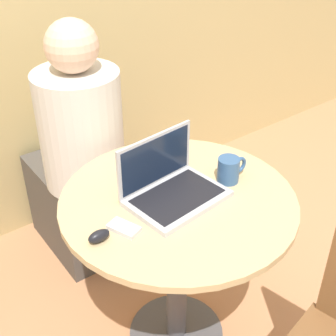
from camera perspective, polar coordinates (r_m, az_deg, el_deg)
ground_plane at (r=2.15m, az=1.00°, el=-19.54°), size 12.00×12.00×0.00m
round_table at (r=1.74m, az=1.18°, el=-8.13°), size 0.83×0.83×0.73m
laptop at (r=1.61m, az=0.32°, el=-2.24°), size 0.35×0.26×0.21m
cell_phone at (r=1.50m, az=-5.40°, el=-7.31°), size 0.09×0.12×0.02m
computer_mouse at (r=1.46m, az=-8.42°, el=-8.22°), size 0.07×0.04×0.04m
coffee_cup at (r=1.71m, az=7.49°, el=-0.18°), size 0.13×0.08×0.09m
person_seated at (r=2.26m, az=-10.73°, el=0.12°), size 0.37×0.58×1.22m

